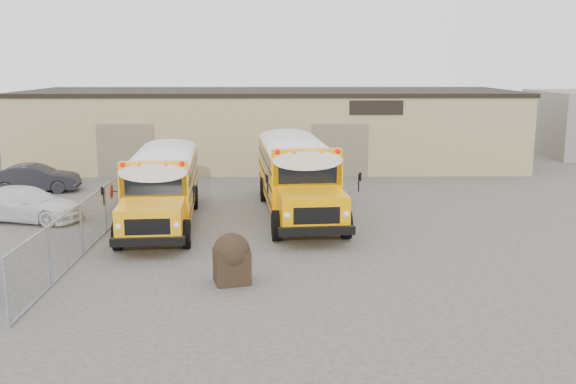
{
  "coord_description": "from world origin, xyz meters",
  "views": [
    {
      "loc": [
        0.61,
        -20.74,
        6.35
      ],
      "look_at": [
        0.92,
        2.77,
        1.6
      ],
      "focal_mm": 40.0,
      "sensor_mm": 36.0,
      "label": 1
    }
  ],
  "objects_px": {
    "school_bus_left": "(174,158)",
    "car_dark": "(36,178)",
    "school_bus_right": "(282,149)",
    "tarp_bundle": "(232,258)",
    "car_white": "(26,204)"
  },
  "relations": [
    {
      "from": "school_bus_right",
      "to": "tarp_bundle",
      "type": "bearing_deg",
      "value": -95.64
    },
    {
      "from": "tarp_bundle",
      "to": "car_dark",
      "type": "relative_size",
      "value": 0.35
    },
    {
      "from": "school_bus_left",
      "to": "car_dark",
      "type": "distance_m",
      "value": 6.99
    },
    {
      "from": "school_bus_right",
      "to": "car_white",
      "type": "relative_size",
      "value": 2.35
    },
    {
      "from": "school_bus_right",
      "to": "car_dark",
      "type": "xyz_separation_m",
      "value": [
        -12.34,
        -2.13,
        -1.16
      ]
    },
    {
      "from": "car_white",
      "to": "car_dark",
      "type": "relative_size",
      "value": 1.12
    },
    {
      "from": "car_white",
      "to": "school_bus_right",
      "type": "bearing_deg",
      "value": -39.21
    },
    {
      "from": "school_bus_right",
      "to": "tarp_bundle",
      "type": "height_order",
      "value": "school_bus_right"
    },
    {
      "from": "school_bus_left",
      "to": "school_bus_right",
      "type": "height_order",
      "value": "school_bus_right"
    },
    {
      "from": "tarp_bundle",
      "to": "car_white",
      "type": "height_order",
      "value": "tarp_bundle"
    },
    {
      "from": "school_bus_right",
      "to": "car_dark",
      "type": "relative_size",
      "value": 2.64
    },
    {
      "from": "school_bus_right",
      "to": "tarp_bundle",
      "type": "relative_size",
      "value": 7.44
    },
    {
      "from": "school_bus_right",
      "to": "tarp_bundle",
      "type": "distance_m",
      "value": 15.9
    },
    {
      "from": "school_bus_right",
      "to": "car_white",
      "type": "bearing_deg",
      "value": -142.44
    },
    {
      "from": "tarp_bundle",
      "to": "school_bus_right",
      "type": "bearing_deg",
      "value": 84.36
    }
  ]
}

